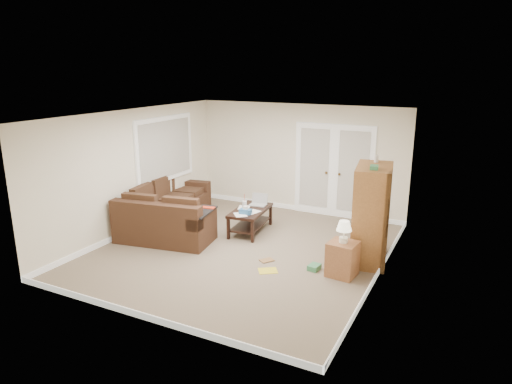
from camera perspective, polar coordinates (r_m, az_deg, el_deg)
The scene contains 17 objects.
floor at distance 8.57m, azimuth -1.66°, elevation -7.24°, with size 5.50×5.50×0.00m, color gray.
ceiling at distance 7.95m, azimuth -1.80°, elevation 9.63°, with size 5.00×5.50×0.02m, color silver.
wall_left at distance 9.59m, azimuth -15.00°, elevation 2.53°, with size 0.02×5.50×2.50m, color white.
wall_right at distance 7.36m, azimuth 15.67°, elevation -1.35°, with size 0.02×5.50×2.50m, color white.
wall_back at distance 10.61m, azimuth 5.37°, elevation 4.20°, with size 5.00×0.02×2.50m, color white.
wall_front at distance 6.01m, azimuth -14.34°, elevation -5.03°, with size 5.00×0.02×2.50m, color white.
baseboards at distance 8.55m, azimuth -1.66°, elevation -6.93°, with size 5.00×5.50×0.10m, color white, non-canonical shape.
french_doors at distance 10.35m, azimuth 9.65°, elevation 2.54°, with size 1.80×0.05×2.13m.
window_left at distance 10.26m, azimuth -11.28°, elevation 5.28°, with size 0.05×1.92×1.42m.
sectional_sofa at distance 9.73m, azimuth -10.90°, elevation -2.61°, with size 2.30×2.91×0.86m.
coffee_table at distance 9.41m, azimuth -0.64°, elevation -3.41°, with size 0.72×1.25×0.81m.
tv_armoire at distance 8.09m, azimuth 14.22°, elevation -2.64°, with size 0.75×1.14×1.82m.
side_cabinet at distance 7.59m, azimuth 10.77°, elevation -7.87°, with size 0.48×0.48×0.94m.
space_heater at distance 10.08m, azimuth 14.86°, elevation -3.29°, with size 0.13×0.11×0.32m, color silver.
floor_magazine at distance 7.74m, azimuth 1.49°, elevation -9.81°, with size 0.31×0.25×0.01m, color yellow.
floor_greenbox at distance 7.82m, azimuth 7.29°, elevation -9.31°, with size 0.17×0.22×0.09m, color #3B8353.
floor_book at distance 8.18m, azimuth 1.06°, elevation -8.32°, with size 0.17×0.23×0.02m, color olive.
Camera 1 is at (3.77, -6.95, 3.30)m, focal length 32.00 mm.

